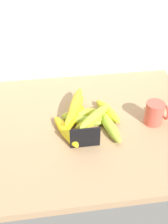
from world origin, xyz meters
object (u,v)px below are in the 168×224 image
at_px(banana_3, 77,108).
at_px(banana_9, 95,116).
at_px(banana_5, 73,118).
at_px(banana_8, 76,102).
at_px(banana_2, 108,111).
at_px(banana_0, 93,122).
at_px(chalkboard_sign, 85,138).
at_px(banana_10, 75,110).
at_px(banana_4, 109,126).
at_px(banana_1, 82,120).
at_px(banana_7, 66,131).
at_px(coffee_mug, 155,113).
at_px(banana_6, 81,114).

distance_m(banana_3, banana_9, 0.13).
relative_size(banana_5, banana_8, 0.88).
xyz_separation_m(banana_2, banana_8, (-0.13, 0.03, 0.04)).
bearing_deg(banana_0, chalkboard_sign, -113.04).
relative_size(banana_5, banana_10, 0.91).
distance_m(banana_4, banana_9, 0.07).
height_order(banana_1, banana_5, banana_5).
height_order(banana_2, banana_7, banana_2).
bearing_deg(banana_0, coffee_mug, -3.40).
distance_m(banana_2, banana_8, 0.14).
xyz_separation_m(banana_0, banana_2, (0.07, 0.06, 0.00)).
bearing_deg(banana_1, banana_2, 21.64).
bearing_deg(banana_0, banana_4, -30.66).
xyz_separation_m(chalkboard_sign, banana_9, (0.05, 0.10, 0.02)).
bearing_deg(banana_1, banana_9, -25.48).
relative_size(chalkboard_sign, banana_6, 0.66).
bearing_deg(coffee_mug, banana_4, -173.82).
height_order(coffee_mug, banana_5, coffee_mug).
bearing_deg(banana_3, coffee_mug, -20.81).
relative_size(banana_1, banana_7, 0.82).
relative_size(banana_0, banana_8, 0.76).
height_order(chalkboard_sign, coffee_mug, coffee_mug).
bearing_deg(banana_7, banana_5, 62.75).
relative_size(banana_1, banana_2, 0.94).
xyz_separation_m(banana_5, banana_10, (0.01, 0.00, 0.04)).
height_order(banana_3, banana_7, same).
height_order(banana_4, banana_7, banana_4).
relative_size(banana_0, banana_7, 0.82).
distance_m(banana_3, banana_4, 0.17).
xyz_separation_m(banana_4, banana_9, (-0.05, 0.02, 0.03)).
relative_size(coffee_mug, banana_1, 0.59).
height_order(banana_0, banana_3, same).
xyz_separation_m(banana_7, banana_10, (0.04, 0.08, 0.04)).
bearing_deg(banana_3, banana_4, -50.51).
bearing_deg(coffee_mug, chalkboard_sign, -161.90).
bearing_deg(chalkboard_sign, banana_1, 88.01).
relative_size(banana_6, banana_9, 0.88).
bearing_deg(banana_7, banana_1, 38.97).
height_order(banana_3, banana_10, banana_10).
relative_size(banana_1, banana_10, 0.80).
xyz_separation_m(coffee_mug, banana_1, (-0.29, 0.03, -0.03)).
bearing_deg(banana_5, chalkboard_sign, -79.05).
height_order(banana_0, banana_7, banana_7).
bearing_deg(banana_9, banana_5, 153.71).
bearing_deg(banana_10, banana_1, -39.19).
xyz_separation_m(banana_0, banana_4, (0.06, -0.04, 0.00)).
relative_size(banana_9, banana_10, 0.94).
distance_m(banana_6, banana_8, 0.05).
height_order(coffee_mug, banana_8, coffee_mug).
xyz_separation_m(banana_0, banana_5, (-0.07, 0.03, 0.00)).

